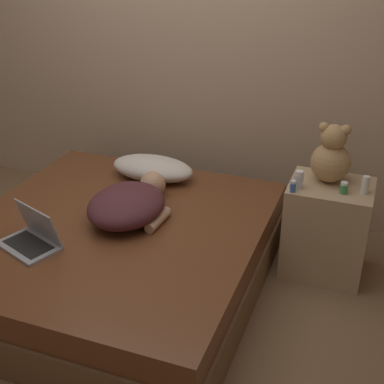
# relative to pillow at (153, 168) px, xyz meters

# --- Properties ---
(ground_plane) EXTENTS (12.00, 12.00, 0.00)m
(ground_plane) POSITION_rel_pillow_xyz_m (0.04, -0.66, -0.48)
(ground_plane) COLOR brown
(wall_back) EXTENTS (8.00, 0.06, 2.60)m
(wall_back) POSITION_rel_pillow_xyz_m (0.04, 0.54, 0.82)
(wall_back) COLOR tan
(wall_back) RESTS_ON ground_plane
(bed) EXTENTS (1.72, 1.82, 0.40)m
(bed) POSITION_rel_pillow_xyz_m (0.04, -0.66, -0.28)
(bed) COLOR brown
(bed) RESTS_ON ground_plane
(nightstand) EXTENTS (0.49, 0.40, 0.60)m
(nightstand) POSITION_rel_pillow_xyz_m (1.20, -0.09, -0.18)
(nightstand) COLOR tan
(nightstand) RESTS_ON ground_plane
(pillow) EXTENTS (0.58, 0.30, 0.15)m
(pillow) POSITION_rel_pillow_xyz_m (0.00, 0.00, 0.00)
(pillow) COLOR beige
(pillow) RESTS_ON bed
(person_lying) EXTENTS (0.46, 0.69, 0.19)m
(person_lying) POSITION_rel_pillow_xyz_m (0.09, -0.54, 0.02)
(person_lying) COLOR #4C2328
(person_lying) RESTS_ON bed
(laptop) EXTENTS (0.39, 0.32, 0.22)m
(laptop) POSITION_rel_pillow_xyz_m (-0.27, -1.00, -0.03)
(laptop) COLOR #9E9EA3
(laptop) RESTS_ON bed
(teddy_bear) EXTENTS (0.24, 0.24, 0.36)m
(teddy_bear) POSITION_rel_pillow_xyz_m (1.17, -0.04, 0.28)
(teddy_bear) COLOR tan
(teddy_bear) RESTS_ON nightstand
(bottle_clear) EXTENTS (0.05, 0.05, 0.11)m
(bottle_clear) POSITION_rel_pillow_xyz_m (1.02, -0.19, 0.17)
(bottle_clear) COLOR silver
(bottle_clear) RESTS_ON nightstand
(bottle_green) EXTENTS (0.04, 0.04, 0.07)m
(bottle_green) POSITION_rel_pillow_xyz_m (1.28, -0.17, 0.16)
(bottle_green) COLOR #3D8E4C
(bottle_green) RESTS_ON nightstand
(bottle_blue) EXTENTS (0.03, 0.03, 0.07)m
(bottle_blue) POSITION_rel_pillow_xyz_m (1.00, -0.26, 0.16)
(bottle_blue) COLOR #3866B2
(bottle_blue) RESTS_ON nightstand
(bottle_white) EXTENTS (0.04, 0.04, 0.11)m
(bottle_white) POSITION_rel_pillow_xyz_m (1.39, -0.13, 0.17)
(bottle_white) COLOR white
(bottle_white) RESTS_ON nightstand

